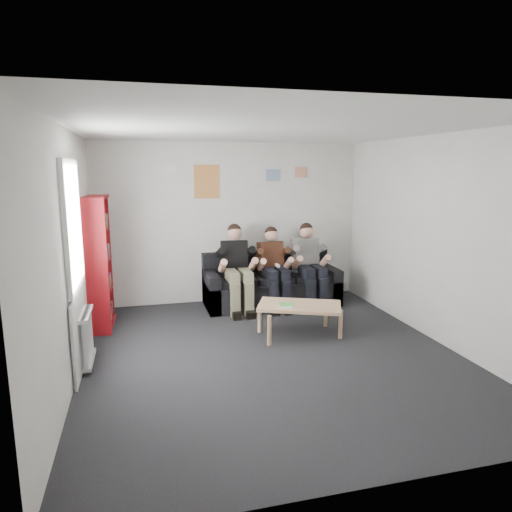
{
  "coord_description": "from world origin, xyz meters",
  "views": [
    {
      "loc": [
        -1.51,
        -5.11,
        2.25
      ],
      "look_at": [
        0.14,
        1.3,
        0.99
      ],
      "focal_mm": 32.0,
      "sensor_mm": 36.0,
      "label": 1
    }
  ],
  "objects_px": {
    "person_middle": "(274,268)",
    "person_right": "(310,265)",
    "person_left": "(237,269)",
    "bookshelf": "(100,263)",
    "coffee_table": "(300,308)",
    "sofa": "(270,286)"
  },
  "relations": [
    {
      "from": "person_left",
      "to": "person_middle",
      "type": "bearing_deg",
      "value": 5.96
    },
    {
      "from": "person_middle",
      "to": "person_right",
      "type": "height_order",
      "value": "person_right"
    },
    {
      "from": "bookshelf",
      "to": "person_left",
      "type": "relative_size",
      "value": 1.36
    },
    {
      "from": "person_left",
      "to": "person_middle",
      "type": "relative_size",
      "value": 1.05
    },
    {
      "from": "person_middle",
      "to": "person_right",
      "type": "xyz_separation_m",
      "value": [
        0.62,
        -0.0,
        0.02
      ]
    },
    {
      "from": "sofa",
      "to": "person_left",
      "type": "distance_m",
      "value": 0.75
    },
    {
      "from": "bookshelf",
      "to": "coffee_table",
      "type": "xyz_separation_m",
      "value": [
        2.63,
        -1.07,
        -0.55
      ]
    },
    {
      "from": "sofa",
      "to": "person_middle",
      "type": "height_order",
      "value": "person_middle"
    },
    {
      "from": "person_middle",
      "to": "person_right",
      "type": "distance_m",
      "value": 0.62
    },
    {
      "from": "sofa",
      "to": "bookshelf",
      "type": "bearing_deg",
      "value": -169.76
    },
    {
      "from": "coffee_table",
      "to": "person_right",
      "type": "xyz_separation_m",
      "value": [
        0.66,
        1.35,
        0.29
      ]
    },
    {
      "from": "coffee_table",
      "to": "person_middle",
      "type": "xyz_separation_m",
      "value": [
        0.04,
        1.35,
        0.27
      ]
    },
    {
      "from": "sofa",
      "to": "person_right",
      "type": "height_order",
      "value": "person_right"
    },
    {
      "from": "coffee_table",
      "to": "person_right",
      "type": "bearing_deg",
      "value": 64.06
    },
    {
      "from": "bookshelf",
      "to": "coffee_table",
      "type": "height_order",
      "value": "bookshelf"
    },
    {
      "from": "sofa",
      "to": "bookshelf",
      "type": "height_order",
      "value": "bookshelf"
    },
    {
      "from": "bookshelf",
      "to": "person_right",
      "type": "height_order",
      "value": "bookshelf"
    },
    {
      "from": "bookshelf",
      "to": "sofa",
      "type": "bearing_deg",
      "value": 12.96
    },
    {
      "from": "coffee_table",
      "to": "person_left",
      "type": "bearing_deg",
      "value": 113.24
    },
    {
      "from": "person_middle",
      "to": "sofa",
      "type": "bearing_deg",
      "value": 84.5
    },
    {
      "from": "person_left",
      "to": "coffee_table",
      "type": "bearing_deg",
      "value": -61.09
    },
    {
      "from": "person_middle",
      "to": "person_right",
      "type": "relative_size",
      "value": 0.97
    }
  ]
}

